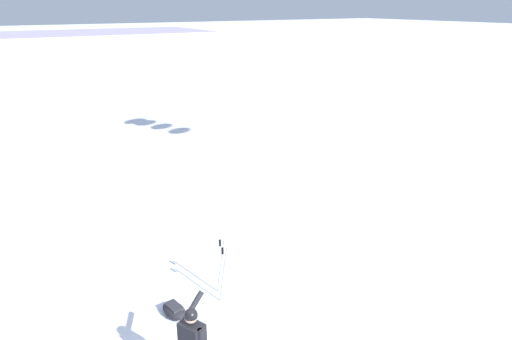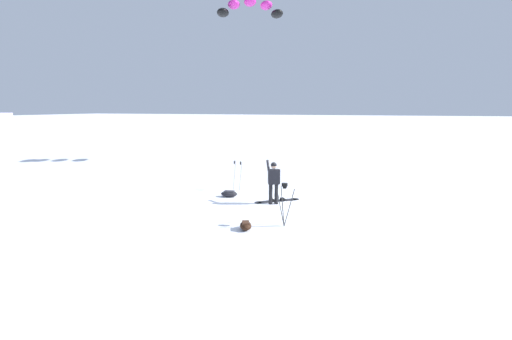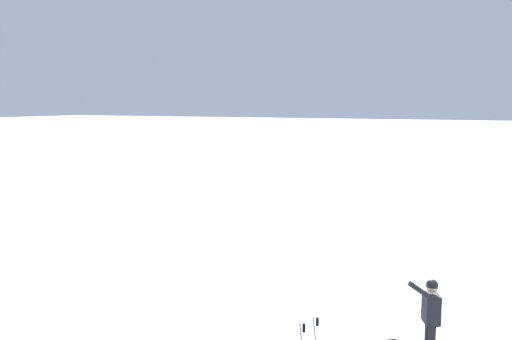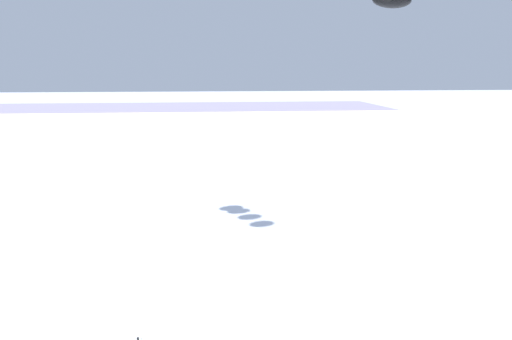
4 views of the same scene
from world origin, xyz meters
The scene contains 1 object.
distant_ridge centered at (0.10, -53.93, 1.40)m, with size 48.96×15.05×2.79m.
Camera 4 is at (-2.93, 9.88, 7.51)m, focal length 38.51 mm.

